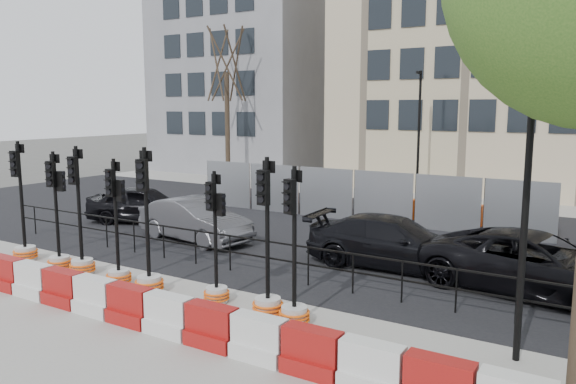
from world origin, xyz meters
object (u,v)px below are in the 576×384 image
Objects in this scene: traffic_signal_d at (118,256)px; traffic_signal_h at (294,293)px; car_a at (143,204)px; traffic_signal_a at (24,237)px; lamp_post_near at (527,177)px; car_c at (394,242)px.

traffic_signal_d is 0.97× the size of traffic_signal_h.
traffic_signal_h reaches higher than car_a.
traffic_signal_d reaches higher than car_a.
traffic_signal_a is 4.01m from traffic_signal_d.
traffic_signal_h is at bearing -10.04° from traffic_signal_a.
lamp_post_near is 6.39m from car_c.
traffic_signal_a is 1.09× the size of traffic_signal_d.
traffic_signal_a is at bearing -162.92° from traffic_signal_h.
traffic_signal_d is at bearing -175.92° from lamp_post_near.
car_c is at bearing 43.31° from traffic_signal_d.
car_a is (-1.04, 5.62, 0.00)m from traffic_signal_a.
car_a is at bearing 160.18° from lamp_post_near.
traffic_signal_a is 9.02m from traffic_signal_h.
traffic_signal_a reaches higher than car_c.
car_c is at bearing 105.15° from traffic_signal_h.
traffic_signal_h reaches higher than traffic_signal_d.
lamp_post_near reaches higher than traffic_signal_h.
lamp_post_near is 1.91× the size of traffic_signal_d.
car_a is at bearing 91.07° from traffic_signal_a.
traffic_signal_h is 4.98m from car_c.
lamp_post_near reaches higher than traffic_signal_a.
traffic_signal_h is at bearing 174.62° from car_c.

